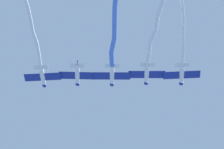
# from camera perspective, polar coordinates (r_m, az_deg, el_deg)

# --- Properties ---
(airplane_lead) EXTENTS (6.16, 6.83, 1.89)m
(airplane_lead) POSITION_cam_1_polar(r_m,az_deg,el_deg) (89.41, 9.10, 0.03)
(airplane_lead) COLOR silver
(smoke_trail_lead) EXTENTS (21.91, 15.92, 3.08)m
(smoke_trail_lead) POSITION_cam_1_polar(r_m,az_deg,el_deg) (81.88, 9.01, 9.38)
(smoke_trail_lead) COLOR white
(airplane_left_wing) EXTENTS (6.38, 6.63, 1.89)m
(airplane_left_wing) POSITION_cam_1_polar(r_m,az_deg,el_deg) (88.89, 4.56, 0.08)
(airplane_left_wing) COLOR silver
(smoke_trail_left_wing) EXTENTS (13.42, 19.19, 2.32)m
(smoke_trail_left_wing) POSITION_cam_1_polar(r_m,az_deg,el_deg) (81.31, 6.32, 7.66)
(smoke_trail_left_wing) COLOR white
(airplane_right_wing) EXTENTS (6.39, 6.62, 1.89)m
(airplane_right_wing) POSITION_cam_1_polar(r_m,az_deg,el_deg) (88.45, -0.00, -0.11)
(airplane_right_wing) COLOR silver
(airplane_slot) EXTENTS (6.48, 6.53, 1.89)m
(airplane_slot) POSITION_cam_1_polar(r_m,az_deg,el_deg) (89.04, -4.55, -0.06)
(airplane_slot) COLOR silver
(airplane_trail) EXTENTS (6.15, 6.86, 1.89)m
(airplane_trail) POSITION_cam_1_polar(r_m,az_deg,el_deg) (89.72, -9.06, -0.24)
(airplane_trail) COLOR silver
(smoke_trail_trail) EXTENTS (12.67, 9.59, 1.73)m
(smoke_trail_trail) POSITION_cam_1_polar(r_m,az_deg,el_deg) (84.51, -10.23, 5.43)
(smoke_trail_trail) COLOR white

